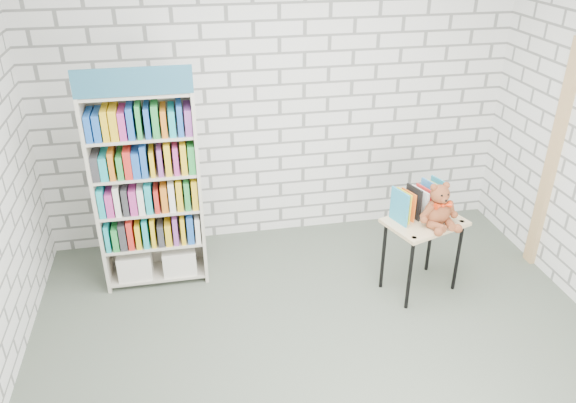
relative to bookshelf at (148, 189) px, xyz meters
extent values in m
plane|color=#4E574A|center=(1.25, -1.36, -0.90)|extent=(4.50, 4.50, 0.00)
cube|color=silver|center=(1.25, 0.64, 0.50)|extent=(4.50, 0.02, 2.80)
cube|color=beige|center=(-0.42, -0.01, -0.02)|extent=(0.03, 0.34, 1.75)
cube|color=beige|center=(0.42, -0.01, -0.02)|extent=(0.03, 0.34, 1.75)
cube|color=beige|center=(0.00, 0.15, -0.02)|extent=(0.88, 0.02, 1.75)
cube|color=#27627E|center=(0.00, -0.17, 0.96)|extent=(0.88, 0.02, 0.21)
cube|color=beige|center=(0.00, -0.01, -0.84)|extent=(0.82, 0.32, 0.02)
cube|color=beige|center=(0.00, -0.01, -0.51)|extent=(0.82, 0.32, 0.02)
cube|color=beige|center=(0.00, -0.01, -0.18)|extent=(0.82, 0.32, 0.02)
cube|color=beige|center=(0.00, -0.01, 0.15)|extent=(0.82, 0.32, 0.02)
cube|color=beige|center=(0.00, -0.01, 0.49)|extent=(0.82, 0.32, 0.02)
cube|color=beige|center=(0.00, -0.01, 0.84)|extent=(0.82, 0.32, 0.02)
cube|color=silver|center=(-0.19, -0.01, -0.71)|extent=(0.29, 0.28, 0.23)
cube|color=silver|center=(0.19, -0.01, -0.71)|extent=(0.29, 0.28, 0.23)
cube|color=#BF338C|center=(0.00, -0.02, -0.38)|extent=(0.82, 0.28, 0.23)
cube|color=#19A5B2|center=(0.00, -0.02, -0.05)|extent=(0.82, 0.28, 0.23)
cube|color=white|center=(0.00, -0.02, 0.28)|extent=(0.82, 0.28, 0.23)
cube|color=purple|center=(0.00, -0.02, 0.61)|extent=(0.82, 0.28, 0.23)
cube|color=tan|center=(2.25, -0.61, -0.23)|extent=(0.74, 0.62, 0.03)
cylinder|color=black|center=(2.05, -0.86, -0.57)|extent=(0.03, 0.03, 0.65)
cylinder|color=black|center=(1.94, -0.53, -0.57)|extent=(0.03, 0.03, 0.65)
cylinder|color=black|center=(2.56, -0.68, -0.57)|extent=(0.03, 0.03, 0.65)
cylinder|color=black|center=(2.45, -0.36, -0.57)|extent=(0.03, 0.03, 0.65)
cylinder|color=black|center=(2.05, -0.85, -0.22)|extent=(0.04, 0.04, 0.01)
cylinder|color=black|center=(2.54, -0.68, -0.22)|extent=(0.04, 0.04, 0.01)
cube|color=teal|center=(2.01, -0.58, -0.08)|extent=(0.08, 0.19, 0.26)
cube|color=yellow|center=(2.06, -0.56, -0.08)|extent=(0.08, 0.19, 0.26)
cube|color=orange|center=(2.11, -0.55, -0.08)|extent=(0.08, 0.19, 0.26)
cube|color=black|center=(2.16, -0.53, -0.08)|extent=(0.08, 0.19, 0.26)
cube|color=silver|center=(2.21, -0.51, -0.08)|extent=(0.08, 0.19, 0.26)
cube|color=red|center=(2.26, -0.49, -0.08)|extent=(0.08, 0.19, 0.26)
cube|color=#3178B9|center=(2.31, -0.48, -0.08)|extent=(0.08, 0.19, 0.26)
cube|color=#C8D045|center=(2.37, -0.46, -0.08)|extent=(0.08, 0.19, 0.26)
cube|color=teal|center=(2.42, -0.44, -0.08)|extent=(0.08, 0.19, 0.26)
ellipsoid|color=brown|center=(2.31, -0.67, -0.10)|extent=(0.22, 0.18, 0.22)
sphere|color=brown|center=(2.31, -0.67, 0.06)|extent=(0.16, 0.16, 0.16)
sphere|color=brown|center=(2.26, -0.67, 0.12)|extent=(0.06, 0.06, 0.06)
sphere|color=brown|center=(2.37, -0.65, 0.12)|extent=(0.06, 0.06, 0.06)
sphere|color=brown|center=(2.32, -0.74, 0.04)|extent=(0.06, 0.06, 0.06)
sphere|color=black|center=(2.30, -0.74, 0.08)|extent=(0.02, 0.02, 0.02)
sphere|color=black|center=(2.35, -0.73, 0.08)|extent=(0.02, 0.02, 0.02)
sphere|color=black|center=(2.32, -0.76, 0.05)|extent=(0.02, 0.02, 0.02)
cylinder|color=brown|center=(2.21, -0.70, -0.07)|extent=(0.11, 0.09, 0.15)
cylinder|color=brown|center=(2.42, -0.68, -0.07)|extent=(0.11, 0.10, 0.15)
sphere|color=brown|center=(2.18, -0.72, -0.14)|extent=(0.06, 0.06, 0.06)
sphere|color=brown|center=(2.46, -0.69, -0.14)|extent=(0.06, 0.06, 0.06)
cylinder|color=brown|center=(2.26, -0.78, -0.17)|extent=(0.13, 0.18, 0.09)
cylinder|color=brown|center=(2.39, -0.77, -0.17)|extent=(0.10, 0.17, 0.09)
sphere|color=brown|center=(2.25, -0.86, -0.18)|extent=(0.07, 0.07, 0.07)
sphere|color=brown|center=(2.42, -0.84, -0.18)|extent=(0.07, 0.07, 0.07)
cone|color=red|center=(2.29, -0.74, -0.01)|extent=(0.07, 0.06, 0.06)
cone|color=red|center=(2.36, -0.73, -0.01)|extent=(0.07, 0.06, 0.06)
sphere|color=red|center=(2.32, -0.74, -0.01)|extent=(0.03, 0.03, 0.03)
cube|color=tan|center=(3.47, -0.41, 0.15)|extent=(0.05, 0.12, 2.10)
camera|label=1|loc=(0.34, -4.38, 2.10)|focal=35.00mm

